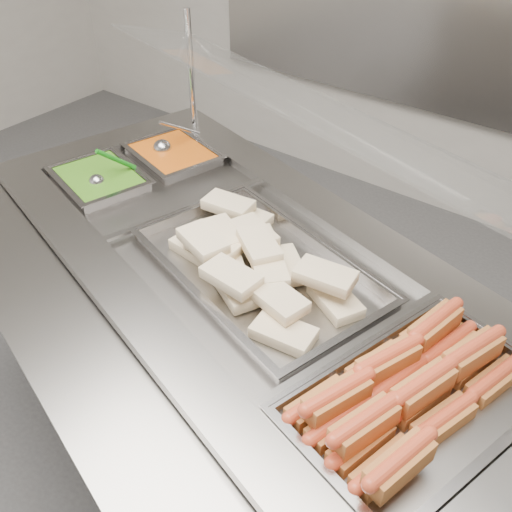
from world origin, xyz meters
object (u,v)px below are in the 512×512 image
Objects in this scene: pan_wraps at (258,272)px; pan_hotdogs at (417,410)px; ladle at (164,147)px; steam_counter at (247,362)px; sneeze_guard at (312,111)px; serving_spoon at (101,178)px.

pan_hotdogs is at bearing -15.58° from pan_wraps.
pan_wraps is at bearing -25.52° from ladle.
steam_counter is 2.67× the size of pan_wraps.
sneeze_guard is 0.79m from ladle.
steam_counter is 10.58× the size of ladle.
sneeze_guard is at bearing 145.14° from pan_hotdogs.
pan_wraps is 0.70m from serving_spoon.
ladle is (-0.63, 0.31, 0.46)m from steam_counter.
sneeze_guard reaches higher than ladle.
serving_spoon reaches higher than ladle.
ladle reaches higher than pan_hotdogs.
pan_hotdogs is 1.26m from serving_spoon.
pan_wraps is 0.77m from ladle.
ladle is (-0.69, 0.10, -0.36)m from sneeze_guard.
pan_hotdogs is at bearing -8.69° from serving_spoon.
ladle reaches higher than steam_counter.
serving_spoon is (-1.25, 0.19, 0.05)m from pan_hotdogs.
pan_wraps is at bearing -15.58° from steam_counter.
serving_spoon is (-0.70, 0.04, 0.04)m from pan_wraps.
pan_wraps is at bearing -3.06° from serving_spoon.
serving_spoon is at bearing 171.31° from pan_hotdogs.
sneeze_guard is 8.68× the size of ladle.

